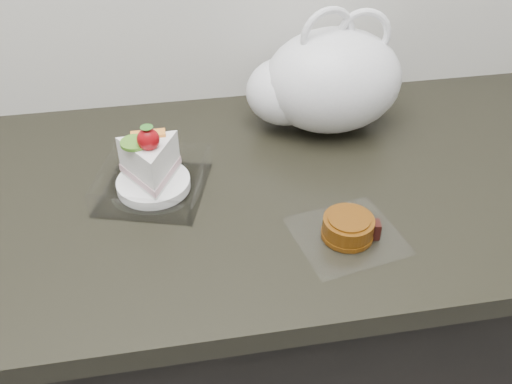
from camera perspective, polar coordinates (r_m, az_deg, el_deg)
name	(u,v)px	position (r m, az deg, el deg)	size (l,w,h in m)	color
counter	(177,352)	(1.31, -7.93, -15.59)	(2.04, 0.64, 0.90)	black
cake_tray	(152,173)	(0.97, -10.35, 1.88)	(0.21, 0.21, 0.13)	white
mooncake_wrap	(349,229)	(0.89, 9.26, -3.66)	(0.18, 0.18, 0.04)	white
plastic_bag	(324,82)	(1.11, 6.77, 10.88)	(0.30, 0.22, 0.24)	white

